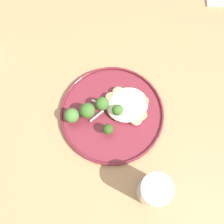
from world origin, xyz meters
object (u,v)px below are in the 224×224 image
object	(u,v)px
seared_scallop_on_noodles	(144,101)
broccoli_floret_left_leaning	(108,129)
seared_scallop_center_golden	(126,110)
seared_scallop_front_small	(136,119)
broccoli_floret_front_edge	(118,110)
dinner_plate	(112,113)
seared_scallop_tilted_round	(133,104)
seared_scallop_right_edge	(118,93)
broccoli_floret_center_pile	(72,116)
broccoli_floret_split_head	(87,111)
broccoli_floret_near_rim	(102,104)
water_glass	(153,190)
seared_scallop_rear_pale	(142,115)
seared_scallop_large_seared	(111,99)

from	to	relation	value
seared_scallop_on_noodles	broccoli_floret_left_leaning	size ratio (longest dim) A/B	0.62
seared_scallop_center_golden	seared_scallop_on_noodles	size ratio (longest dim) A/B	1.05
seared_scallop_front_small	broccoli_floret_front_edge	xyz separation A→B (m)	(-0.04, 0.03, 0.02)
dinner_plate	seared_scallop_on_noodles	distance (m)	0.09
seared_scallop_tilted_round	seared_scallop_right_edge	xyz separation A→B (m)	(-0.03, 0.04, 0.00)
seared_scallop_tilted_round	broccoli_floret_center_pile	size ratio (longest dim) A/B	0.59
seared_scallop_on_noodles	broccoli_floret_front_edge	world-z (taller)	broccoli_floret_front_edge
seared_scallop_right_edge	broccoli_floret_split_head	size ratio (longest dim) A/B	0.56
broccoli_floret_near_rim	water_glass	world-z (taller)	water_glass
seared_scallop_center_golden	broccoli_floret_split_head	world-z (taller)	broccoli_floret_split_head
seared_scallop_center_golden	broccoli_floret_center_pile	bearing A→B (deg)	172.36
seared_scallop_right_edge	dinner_plate	bearing A→B (deg)	-123.83
seared_scallop_on_noodles	seared_scallop_rear_pale	world-z (taller)	seared_scallop_on_noodles
seared_scallop_rear_pale	broccoli_floret_center_pile	world-z (taller)	broccoli_floret_center_pile
seared_scallop_large_seared	water_glass	xyz separation A→B (m)	(0.02, -0.27, 0.03)
seared_scallop_center_golden	broccoli_floret_left_leaning	size ratio (longest dim) A/B	0.65
seared_scallop_right_edge	broccoli_floret_front_edge	size ratio (longest dim) A/B	0.71
broccoli_floret_near_rim	broccoli_floret_split_head	xyz separation A→B (m)	(-0.04, -0.01, 0.00)
seared_scallop_center_golden	seared_scallop_tilted_round	distance (m)	0.03
seared_scallop_front_small	broccoli_floret_split_head	distance (m)	0.13
seared_scallop_large_seared	broccoli_floret_center_pile	xyz separation A→B (m)	(-0.12, -0.02, 0.02)
seared_scallop_front_small	seared_scallop_right_edge	size ratio (longest dim) A/B	1.07
broccoli_floret_split_head	water_glass	xyz separation A→B (m)	(0.10, -0.24, 0.01)
broccoli_floret_left_leaning	broccoli_floret_split_head	distance (m)	0.07
seared_scallop_front_small	broccoli_floret_split_head	xyz separation A→B (m)	(-0.12, 0.05, 0.02)
broccoli_floret_left_leaning	broccoli_floret_center_pile	xyz separation A→B (m)	(-0.08, 0.06, 0.00)
broccoli_floret_left_leaning	broccoli_floret_front_edge	size ratio (longest dim) A/B	0.97
broccoli_floret_left_leaning	water_glass	world-z (taller)	water_glass
broccoli_floret_left_leaning	seared_scallop_on_noodles	bearing A→B (deg)	23.99
seared_scallop_large_seared	seared_scallop_rear_pale	distance (m)	0.10
seared_scallop_right_edge	broccoli_floret_front_edge	bearing A→B (deg)	-109.28
seared_scallop_on_noodles	water_glass	world-z (taller)	water_glass
seared_scallop_on_noodles	seared_scallop_right_edge	bearing A→B (deg)	142.39
seared_scallop_large_seared	broccoli_floret_front_edge	bearing A→B (deg)	-82.68
seared_scallop_on_noodles	seared_scallop_large_seared	size ratio (longest dim) A/B	0.93
seared_scallop_right_edge	water_glass	distance (m)	0.28
broccoli_floret_split_head	seared_scallop_large_seared	bearing A→B (deg)	17.68
seared_scallop_on_noodles	seared_scallop_front_small	bearing A→B (deg)	-130.90
seared_scallop_large_seared	broccoli_floret_left_leaning	size ratio (longest dim) A/B	0.67
seared_scallop_center_golden	seared_scallop_right_edge	distance (m)	0.05
seared_scallop_right_edge	seared_scallop_rear_pale	bearing A→B (deg)	-62.57
seared_scallop_tilted_round	broccoli_floret_split_head	distance (m)	0.13
seared_scallop_rear_pale	water_glass	bearing A→B (deg)	-102.57
dinner_plate	seared_scallop_front_small	world-z (taller)	seared_scallop_front_small
seared_scallop_on_noodles	seared_scallop_right_edge	world-z (taller)	seared_scallop_on_noodles
dinner_plate	broccoli_floret_near_rim	size ratio (longest dim) A/B	5.53
broccoli_floret_split_head	seared_scallop_tilted_round	bearing A→B (deg)	-3.87
seared_scallop_right_edge	seared_scallop_rear_pale	xyz separation A→B (m)	(0.04, -0.08, -0.00)
seared_scallop_tilted_round	broccoli_floret_front_edge	size ratio (longest dim) A/B	0.66
dinner_plate	water_glass	size ratio (longest dim) A/B	2.43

